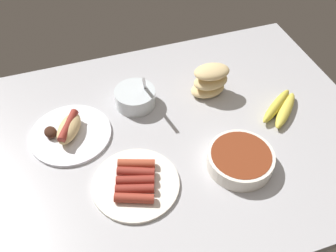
{
  "coord_description": "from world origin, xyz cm",
  "views": [
    {
      "loc": [
        -26.12,
        -70.2,
        85.92
      ],
      "look_at": [
        -1.93,
        1.81,
        3.0
      ],
      "focal_mm": 40.23,
      "sensor_mm": 36.0,
      "label": 1
    }
  ],
  "objects_px": {
    "bowl_chili": "(240,159)",
    "bread_stack": "(210,81)",
    "plate_sausages": "(136,183)",
    "banana_bunch": "(280,107)",
    "bowl_coleslaw": "(135,97)",
    "plate_hotdog_assembled": "(69,132)"
  },
  "relations": [
    {
      "from": "plate_sausages",
      "to": "bread_stack",
      "type": "distance_m",
      "value": 0.43
    },
    {
      "from": "plate_sausages",
      "to": "bread_stack",
      "type": "height_order",
      "value": "bread_stack"
    },
    {
      "from": "bowl_coleslaw",
      "to": "plate_hotdog_assembled",
      "type": "relative_size",
      "value": 0.62
    },
    {
      "from": "plate_sausages",
      "to": "bowl_coleslaw",
      "type": "relative_size",
      "value": 1.55
    },
    {
      "from": "bowl_coleslaw",
      "to": "plate_sausages",
      "type": "bearing_deg",
      "value": -105.25
    },
    {
      "from": "bowl_coleslaw",
      "to": "bowl_chili",
      "type": "xyz_separation_m",
      "value": [
        0.21,
        -0.33,
        -0.0
      ]
    },
    {
      "from": "banana_bunch",
      "to": "plate_hotdog_assembled",
      "type": "bearing_deg",
      "value": 170.4
    },
    {
      "from": "banana_bunch",
      "to": "plate_hotdog_assembled",
      "type": "distance_m",
      "value": 0.66
    },
    {
      "from": "plate_sausages",
      "to": "bowl_coleslaw",
      "type": "bearing_deg",
      "value": 74.75
    },
    {
      "from": "banana_bunch",
      "to": "plate_sausages",
      "type": "bearing_deg",
      "value": -166.25
    },
    {
      "from": "plate_sausages",
      "to": "banana_bunch",
      "type": "distance_m",
      "value": 0.53
    },
    {
      "from": "banana_bunch",
      "to": "bowl_chili",
      "type": "xyz_separation_m",
      "value": [
        -0.22,
        -0.15,
        0.01
      ]
    },
    {
      "from": "bowl_coleslaw",
      "to": "plate_hotdog_assembled",
      "type": "xyz_separation_m",
      "value": [
        -0.23,
        -0.07,
        -0.01
      ]
    },
    {
      "from": "bread_stack",
      "to": "plate_sausages",
      "type": "bearing_deg",
      "value": -139.9
    },
    {
      "from": "plate_hotdog_assembled",
      "to": "plate_sausages",
      "type": "bearing_deg",
      "value": -58.95
    },
    {
      "from": "bread_stack",
      "to": "banana_bunch",
      "type": "relative_size",
      "value": 0.74
    },
    {
      "from": "bowl_coleslaw",
      "to": "plate_hotdog_assembled",
      "type": "distance_m",
      "value": 0.24
    },
    {
      "from": "bread_stack",
      "to": "bowl_coleslaw",
      "type": "distance_m",
      "value": 0.25
    },
    {
      "from": "plate_sausages",
      "to": "bowl_coleslaw",
      "type": "height_order",
      "value": "bowl_coleslaw"
    },
    {
      "from": "bowl_coleslaw",
      "to": "banana_bunch",
      "type": "distance_m",
      "value": 0.46
    },
    {
      "from": "bread_stack",
      "to": "banana_bunch",
      "type": "bearing_deg",
      "value": -40.25
    },
    {
      "from": "bowl_chili",
      "to": "bread_stack",
      "type": "bearing_deg",
      "value": 83.41
    }
  ]
}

